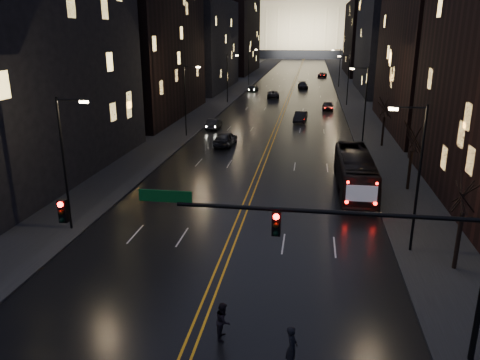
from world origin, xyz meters
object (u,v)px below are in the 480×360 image
at_px(receding_car_a, 300,117).
at_px(pedestrian_b, 223,320).
at_px(oncoming_car_a, 226,138).
at_px(oncoming_car_b, 214,124).
at_px(bus, 355,172).
at_px(pedestrian_a, 292,348).
at_px(traffic_signal, 338,239).

bearing_deg(receding_car_a, pedestrian_b, -86.40).
relative_size(oncoming_car_a, oncoming_car_b, 1.13).
distance_m(bus, pedestrian_a, 23.17).
height_order(bus, oncoming_car_a, bus).
relative_size(traffic_signal, pedestrian_b, 10.11).
bearing_deg(oncoming_car_a, traffic_signal, 112.40).
xyz_separation_m(receding_car_a, pedestrian_b, (-1.84, -52.43, 0.09)).
xyz_separation_m(bus, oncoming_car_b, (-17.00, 24.01, -0.90)).
distance_m(traffic_signal, pedestrian_b, 6.27).
xyz_separation_m(traffic_signal, pedestrian_b, (-4.61, 0.11, -4.25)).
bearing_deg(pedestrian_b, oncoming_car_a, 9.36).
bearing_deg(pedestrian_b, pedestrian_a, -117.43).
bearing_deg(pedestrian_a, oncoming_car_a, 16.47).
bearing_deg(pedestrian_a, bus, -8.14).
xyz_separation_m(bus, pedestrian_b, (-7.20, -21.26, -0.76)).
height_order(oncoming_car_b, pedestrian_a, pedestrian_a).
xyz_separation_m(traffic_signal, oncoming_car_b, (-14.41, 45.39, -4.38)).
xyz_separation_m(oncoming_car_b, pedestrian_a, (12.83, -46.79, 0.23)).
distance_m(traffic_signal, receding_car_a, 52.79).
xyz_separation_m(oncoming_car_b, pedestrian_b, (9.80, -45.28, 0.13)).
height_order(bus, pedestrian_b, bus).
relative_size(bus, oncoming_car_b, 2.65).
height_order(bus, oncoming_car_b, bus).
bearing_deg(oncoming_car_a, pedestrian_b, 105.50).
xyz_separation_m(bus, oncoming_car_a, (-13.64, 14.57, -0.78)).
height_order(oncoming_car_a, pedestrian_a, pedestrian_a).
distance_m(oncoming_car_b, pedestrian_b, 46.32).
bearing_deg(bus, oncoming_car_b, 124.70).
distance_m(traffic_signal, pedestrian_a, 4.66).
bearing_deg(oncoming_car_a, receding_car_a, -111.22).
height_order(oncoming_car_a, oncoming_car_b, oncoming_car_a).
distance_m(traffic_signal, bus, 21.81).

